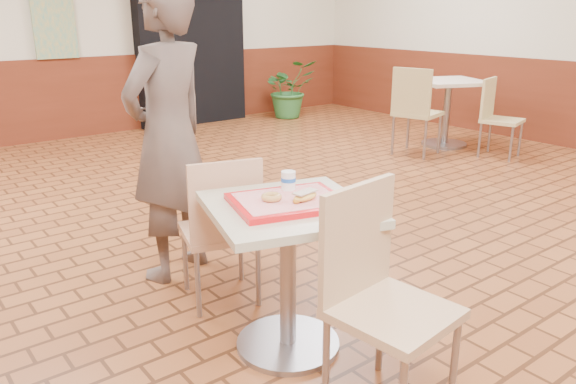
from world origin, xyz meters
TOP-DOWN VIEW (x-y plane):
  - room_shell at (0.00, 0.00)m, footprint 8.01×10.01m
  - wainscot_band at (0.00, 0.00)m, footprint 8.00×10.00m
  - corridor_doorway at (1.20, 4.88)m, footprint 1.60×0.22m
  - promo_poster at (-0.60, 4.94)m, footprint 0.50×0.03m
  - main_table at (-1.23, -0.45)m, footprint 0.69×0.69m
  - chair_main_front at (-1.19, -0.97)m, footprint 0.47×0.47m
  - chair_main_back at (-1.25, 0.10)m, footprint 0.49×0.49m
  - customer at (-1.28, 0.63)m, footprint 0.74×0.62m
  - serving_tray at (-1.23, -0.45)m, footprint 0.49×0.38m
  - ring_donut at (-1.31, -0.43)m, footprint 0.12×0.12m
  - long_john_donut at (-1.20, -0.52)m, footprint 0.15×0.09m
  - paper_cup at (-1.15, -0.34)m, footprint 0.07×0.07m
  - second_table at (2.89, 1.77)m, footprint 0.74×0.74m
  - chair_second_left at (2.20, 1.68)m, footprint 0.55×0.55m
  - chair_second_front at (2.90, 1.12)m, footprint 0.49×0.49m
  - potted_plant at (2.56, 4.40)m, footprint 0.88×0.80m

SIDE VIEW (x-z plane):
  - potted_plant at x=2.56m, z-range 0.00..0.86m
  - chair_main_back at x=-1.25m, z-range 0.05..0.89m
  - chair_second_front at x=2.90m, z-range 0.05..0.91m
  - main_table at x=-1.23m, z-range 0.13..0.86m
  - wainscot_band at x=0.00m, z-range 0.00..1.00m
  - chair_main_front at x=-1.19m, z-range 0.05..0.98m
  - second_table at x=2.89m, z-range 0.14..0.92m
  - chair_second_left at x=2.20m, z-range 0.06..1.03m
  - serving_tray at x=-1.23m, z-range 0.73..0.76m
  - ring_donut at x=-1.31m, z-range 0.76..0.79m
  - long_john_donut at x=-1.20m, z-range 0.76..0.80m
  - paper_cup at x=-1.15m, z-range 0.76..0.85m
  - customer at x=-1.28m, z-range 0.00..1.74m
  - corridor_doorway at x=1.20m, z-range 0.00..2.20m
  - room_shell at x=0.00m, z-range 0.00..3.00m
  - promo_poster at x=-0.60m, z-range 1.00..2.20m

